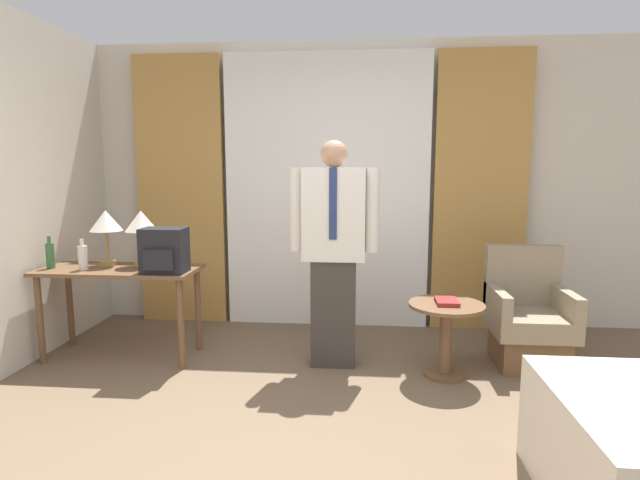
% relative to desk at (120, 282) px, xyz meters
% --- Properties ---
extents(wall_back, '(10.00, 0.06, 2.70)m').
position_rel_desk_xyz_m(wall_back, '(1.58, 1.13, 0.73)').
color(wall_back, beige).
rests_on(wall_back, ground_plane).
extents(curtain_sheer_center, '(1.93, 0.06, 2.58)m').
position_rel_desk_xyz_m(curtain_sheer_center, '(1.58, 1.00, 0.67)').
color(curtain_sheer_center, white).
rests_on(curtain_sheer_center, ground_plane).
extents(curtain_drape_left, '(0.85, 0.06, 2.58)m').
position_rel_desk_xyz_m(curtain_drape_left, '(0.15, 1.00, 0.67)').
color(curtain_drape_left, '#B28442').
rests_on(curtain_drape_left, ground_plane).
extents(curtain_drape_right, '(0.85, 0.06, 2.58)m').
position_rel_desk_xyz_m(curtain_drape_right, '(3.01, 1.00, 0.67)').
color(curtain_drape_right, '#B28442').
rests_on(curtain_drape_right, ground_plane).
extents(desk, '(1.25, 0.52, 0.73)m').
position_rel_desk_xyz_m(desk, '(0.00, 0.00, 0.00)').
color(desk, brown).
rests_on(desk, ground_plane).
extents(table_lamp_left, '(0.26, 0.26, 0.45)m').
position_rel_desk_xyz_m(table_lamp_left, '(-0.15, 0.11, 0.45)').
color(table_lamp_left, '#9E7F47').
rests_on(table_lamp_left, desk).
extents(table_lamp_right, '(0.26, 0.26, 0.45)m').
position_rel_desk_xyz_m(table_lamp_right, '(0.15, 0.11, 0.45)').
color(table_lamp_right, '#9E7F47').
rests_on(table_lamp_right, desk).
extents(bottle_near_edge, '(0.06, 0.06, 0.26)m').
position_rel_desk_xyz_m(bottle_near_edge, '(-0.54, -0.05, 0.22)').
color(bottle_near_edge, '#336638').
rests_on(bottle_near_edge, desk).
extents(bottle_by_lamp, '(0.07, 0.07, 0.24)m').
position_rel_desk_xyz_m(bottle_by_lamp, '(-0.25, -0.08, 0.21)').
color(bottle_by_lamp, silver).
rests_on(bottle_by_lamp, desk).
extents(backpack, '(0.33, 0.24, 0.34)m').
position_rel_desk_xyz_m(backpack, '(0.43, -0.13, 0.28)').
color(backpack, black).
rests_on(backpack, desk).
extents(person, '(0.68, 0.22, 1.73)m').
position_rel_desk_xyz_m(person, '(1.71, -0.02, 0.31)').
color(person, '#38332D').
rests_on(person, ground_plane).
extents(armchair, '(0.58, 0.58, 0.91)m').
position_rel_desk_xyz_m(armchair, '(3.22, 0.14, -0.29)').
color(armchair, brown).
rests_on(armchair, ground_plane).
extents(side_table, '(0.55, 0.55, 0.55)m').
position_rel_desk_xyz_m(side_table, '(2.54, -0.16, -0.25)').
color(side_table, brown).
rests_on(side_table, ground_plane).
extents(book, '(0.16, 0.21, 0.03)m').
position_rel_desk_xyz_m(book, '(2.54, -0.17, -0.06)').
color(book, maroon).
rests_on(book, side_table).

